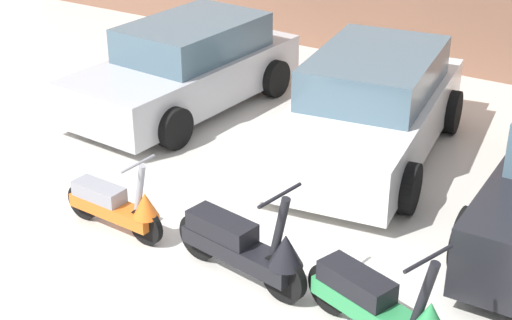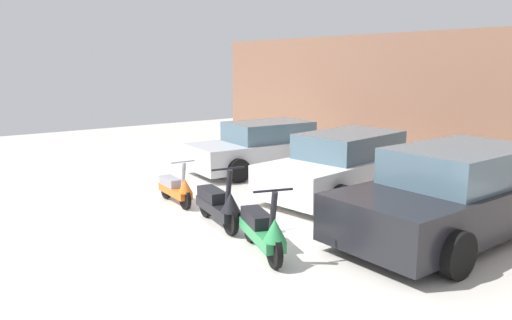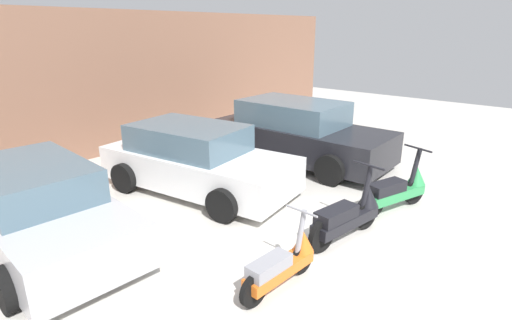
{
  "view_description": "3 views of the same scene",
  "coord_description": "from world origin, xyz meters",
  "px_view_note": "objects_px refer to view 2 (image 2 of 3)",
  "views": [
    {
      "loc": [
        3.54,
        -4.4,
        4.5
      ],
      "look_at": [
        -0.51,
        2.08,
        0.74
      ],
      "focal_mm": 55.0,
      "sensor_mm": 36.0,
      "label": 1
    },
    {
      "loc": [
        7.12,
        -3.4,
        2.82
      ],
      "look_at": [
        -0.59,
        2.28,
        0.93
      ],
      "focal_mm": 35.0,
      "sensor_mm": 36.0,
      "label": 2
    },
    {
      "loc": [
        -5.19,
        -1.51,
        3.16
      ],
      "look_at": [
        -0.19,
        2.7,
        0.99
      ],
      "focal_mm": 28.0,
      "sensor_mm": 36.0,
      "label": 3
    }
  ],
  "objects_px": {
    "car_rear_center": "(344,166)",
    "car_rear_left": "(263,147)",
    "scooter_front_right": "(219,204)",
    "scooter_front_center": "(263,230)",
    "car_rear_right": "(453,195)",
    "scooter_front_left": "(176,188)"
  },
  "relations": [
    {
      "from": "scooter_front_left",
      "to": "car_rear_right",
      "type": "bearing_deg",
      "value": 35.42
    },
    {
      "from": "scooter_front_right",
      "to": "car_rear_left",
      "type": "bearing_deg",
      "value": 142.63
    },
    {
      "from": "scooter_front_center",
      "to": "car_rear_right",
      "type": "xyz_separation_m",
      "value": [
        1.18,
        2.98,
        0.31
      ]
    },
    {
      "from": "car_rear_left",
      "to": "car_rear_center",
      "type": "xyz_separation_m",
      "value": [
        2.99,
        -0.1,
        0.03
      ]
    },
    {
      "from": "scooter_front_left",
      "to": "car_rear_center",
      "type": "relative_size",
      "value": 0.33
    },
    {
      "from": "car_rear_right",
      "to": "car_rear_center",
      "type": "bearing_deg",
      "value": -100.68
    },
    {
      "from": "car_rear_right",
      "to": "car_rear_left",
      "type": "bearing_deg",
      "value": -96.69
    },
    {
      "from": "scooter_front_center",
      "to": "car_rear_left",
      "type": "distance_m",
      "value": 5.91
    },
    {
      "from": "scooter_front_right",
      "to": "car_rear_center",
      "type": "height_order",
      "value": "car_rear_center"
    },
    {
      "from": "scooter_front_right",
      "to": "car_rear_right",
      "type": "xyz_separation_m",
      "value": [
        2.7,
        2.79,
        0.31
      ]
    },
    {
      "from": "scooter_front_right",
      "to": "car_rear_left",
      "type": "height_order",
      "value": "car_rear_left"
    },
    {
      "from": "scooter_front_left",
      "to": "scooter_front_right",
      "type": "height_order",
      "value": "scooter_front_right"
    },
    {
      "from": "car_rear_center",
      "to": "car_rear_right",
      "type": "bearing_deg",
      "value": 72.27
    },
    {
      "from": "scooter_front_right",
      "to": "scooter_front_center",
      "type": "xyz_separation_m",
      "value": [
        1.51,
        -0.19,
        -0.01
      ]
    },
    {
      "from": "scooter_front_right",
      "to": "car_rear_right",
      "type": "distance_m",
      "value": 3.89
    },
    {
      "from": "scooter_front_center",
      "to": "car_rear_right",
      "type": "bearing_deg",
      "value": 86.34
    },
    {
      "from": "car_rear_left",
      "to": "car_rear_center",
      "type": "bearing_deg",
      "value": 92.28
    },
    {
      "from": "scooter_front_center",
      "to": "car_rear_center",
      "type": "relative_size",
      "value": 0.37
    },
    {
      "from": "scooter_front_center",
      "to": "car_rear_center",
      "type": "xyz_separation_m",
      "value": [
        -1.72,
        3.47,
        0.25
      ]
    },
    {
      "from": "scooter_front_left",
      "to": "scooter_front_center",
      "type": "xyz_separation_m",
      "value": [
        3.18,
        -0.23,
        0.06
      ]
    },
    {
      "from": "car_rear_center",
      "to": "car_rear_left",
      "type": "bearing_deg",
      "value": -99.8
    },
    {
      "from": "car_rear_right",
      "to": "scooter_front_center",
      "type": "bearing_deg",
      "value": -22.63
    }
  ]
}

